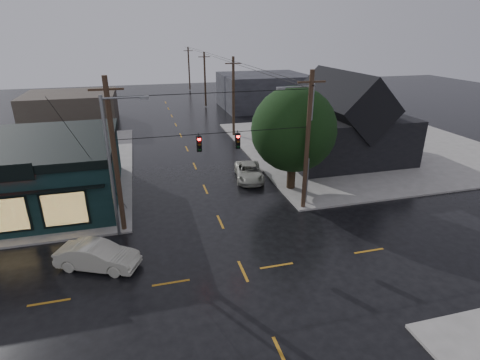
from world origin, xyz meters
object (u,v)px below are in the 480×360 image
object	(u,v)px
utility_pole_ne	(303,208)
sedan_cream	(98,256)
corner_tree	(294,130)
suv_silver	(249,172)
utility_pole_nw	(125,230)

from	to	relation	value
utility_pole_ne	sedan_cream	bearing A→B (deg)	-164.27
corner_tree	sedan_cream	xyz separation A→B (m)	(-14.81, -7.72, -4.39)
utility_pole_ne	suv_silver	xyz separation A→B (m)	(-2.28, 6.78, 0.69)
sedan_cream	utility_pole_nw	bearing A→B (deg)	6.46
sedan_cream	suv_silver	distance (m)	16.18
suv_silver	utility_pole_nw	bearing A→B (deg)	-137.96
utility_pole_nw	sedan_cream	bearing A→B (deg)	-108.01
corner_tree	utility_pole_ne	bearing A→B (deg)	-97.72
corner_tree	sedan_cream	size ratio (longest dim) A/B	1.83
corner_tree	utility_pole_nw	distance (m)	14.91
corner_tree	suv_silver	bearing A→B (deg)	131.94
suv_silver	utility_pole_ne	bearing A→B (deg)	-61.71
corner_tree	sedan_cream	bearing A→B (deg)	-152.47
sedan_cream	corner_tree	bearing A→B (deg)	-38.00
utility_pole_ne	suv_silver	bearing A→B (deg)	108.58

